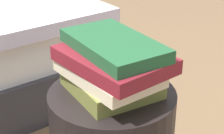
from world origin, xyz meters
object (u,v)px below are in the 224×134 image
book_forest (114,45)px  book_maroon (112,60)px  book_olive (111,83)px  book_cream (108,72)px

book_forest → book_maroon: bearing=132.4°
book_olive → book_forest: (-0.01, 0.00, 0.11)m
book_maroon → book_forest: (0.01, -0.01, 0.04)m
book_maroon → book_cream: bearing=29.1°
book_maroon → book_forest: bearing=-54.7°
book_cream → book_olive: bearing=-71.1°
book_cream → book_forest: (-0.00, -0.02, 0.07)m
book_olive → book_forest: 0.12m
book_olive → book_cream: size_ratio=0.83×
book_cream → book_maroon: bearing=-148.8°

